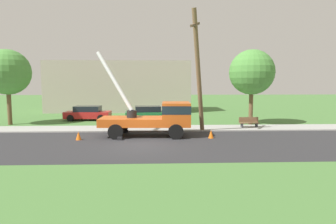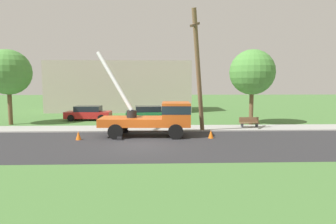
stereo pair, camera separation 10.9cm
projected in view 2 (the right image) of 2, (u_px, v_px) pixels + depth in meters
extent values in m
plane|color=#477538|center=(148.00, 119.00, 29.46)|extent=(120.00, 120.00, 0.00)
cube|color=#2B2B2D|center=(142.00, 144.00, 17.53)|extent=(80.00, 8.60, 0.01)
cube|color=#9E9E99|center=(145.00, 128.00, 23.21)|extent=(80.00, 2.83, 0.10)
cube|color=#C65119|center=(131.00, 121.00, 20.12)|extent=(4.39, 2.56, 0.55)
cube|color=#C65119|center=(176.00, 114.00, 20.06)|extent=(1.99, 2.47, 1.60)
cube|color=#19232D|center=(176.00, 109.00, 20.02)|extent=(2.01, 2.49, 0.56)
cylinder|color=black|center=(132.00, 114.00, 20.06)|extent=(0.70, 0.70, 0.50)
cylinder|color=silver|center=(114.00, 81.00, 20.48)|extent=(2.84, 1.76, 4.26)
cube|color=black|center=(120.00, 138.00, 18.77)|extent=(0.31, 0.31, 0.20)
cube|color=black|center=(126.00, 131.00, 21.65)|extent=(0.31, 0.31, 0.20)
cylinder|color=black|center=(176.00, 132.00, 18.97)|extent=(1.00, 0.30, 1.00)
cylinder|color=black|center=(175.00, 126.00, 21.36)|extent=(1.00, 0.30, 1.00)
cylinder|color=black|center=(115.00, 132.00, 18.98)|extent=(1.00, 0.30, 1.00)
cylinder|color=black|center=(121.00, 126.00, 21.36)|extent=(1.00, 0.30, 1.00)
cylinder|color=brown|center=(198.00, 74.00, 20.65)|extent=(1.44, 2.66, 8.74)
cube|color=brown|center=(195.00, 24.00, 19.45)|extent=(0.88, 1.68, 0.65)
cone|color=orange|center=(211.00, 134.00, 19.34)|extent=(0.36, 0.36, 0.56)
cone|color=orange|center=(78.00, 136.00, 18.78)|extent=(0.36, 0.36, 0.56)
cube|color=#B21E1E|center=(88.00, 115.00, 28.68)|extent=(4.45, 1.93, 0.65)
cube|color=black|center=(88.00, 109.00, 28.62)|extent=(2.51, 1.73, 0.55)
cylinder|color=black|center=(101.00, 118.00, 27.82)|extent=(0.64, 0.22, 0.64)
cylinder|color=black|center=(105.00, 116.00, 29.61)|extent=(0.64, 0.22, 0.64)
cylinder|color=black|center=(71.00, 118.00, 27.79)|extent=(0.64, 0.22, 0.64)
cylinder|color=black|center=(77.00, 116.00, 29.59)|extent=(0.64, 0.22, 0.64)
cube|color=#1E6638|center=(148.00, 115.00, 28.50)|extent=(4.55, 2.21, 0.65)
cube|color=black|center=(148.00, 109.00, 28.44)|extent=(2.61, 1.88, 0.55)
cylinder|color=black|center=(164.00, 118.00, 27.83)|extent=(0.64, 0.22, 0.64)
cylinder|color=black|center=(162.00, 116.00, 29.60)|extent=(0.64, 0.22, 0.64)
cylinder|color=black|center=(134.00, 118.00, 27.45)|extent=(0.64, 0.22, 0.64)
cylinder|color=black|center=(133.00, 116.00, 29.22)|extent=(0.64, 0.22, 0.64)
cube|color=brown|center=(249.00, 123.00, 23.47)|extent=(1.60, 0.44, 0.06)
cube|color=brown|center=(249.00, 120.00, 23.65)|extent=(1.60, 0.06, 0.40)
cube|color=#333338|center=(242.00, 126.00, 23.48)|extent=(0.10, 0.40, 0.45)
cube|color=#333338|center=(257.00, 126.00, 23.52)|extent=(0.10, 0.40, 0.45)
cylinder|color=brown|center=(251.00, 100.00, 25.51)|extent=(0.36, 0.36, 4.32)
sphere|color=#4C8C3D|center=(252.00, 72.00, 25.26)|extent=(3.95, 3.95, 3.95)
cylinder|color=brown|center=(10.00, 100.00, 25.48)|extent=(0.36, 0.36, 4.33)
sphere|color=#4C8C3D|center=(8.00, 72.00, 25.23)|extent=(3.95, 3.95, 3.95)
cube|color=#A5998C|center=(121.00, 87.00, 37.92)|extent=(18.00, 6.00, 6.40)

